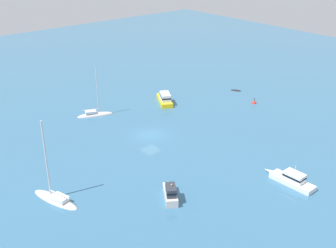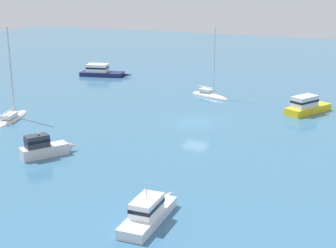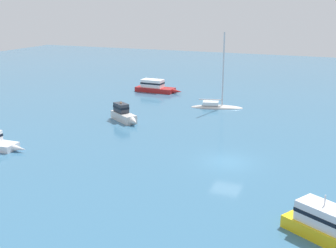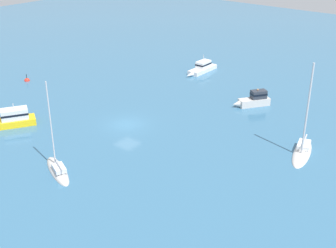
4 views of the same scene
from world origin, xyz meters
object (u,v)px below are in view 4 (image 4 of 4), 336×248
sailboat (302,151)px  launch_2 (254,100)px  launch_1 (202,68)px  sloop (58,170)px  motor_cruiser (10,119)px  channel_buoy (27,81)px

sailboat → launch_2: sailboat is taller
launch_1 → sloop: 34.02m
launch_1 → sloop: bearing=10.9°
sailboat → motor_cruiser: bearing=-77.9°
sailboat → channel_buoy: 40.82m
motor_cruiser → sloop: size_ratio=0.75×
sailboat → launch_1: 27.82m
motor_cruiser → channel_buoy: bearing=-101.4°
motor_cruiser → sloop: sloop is taller
sailboat → sloop: bearing=-57.4°
launch_2 → channel_buoy: (-12.74, 30.33, -0.78)m
sailboat → launch_1: (15.15, 23.32, 0.40)m
sloop → channel_buoy: size_ratio=6.54×
sailboat → sloop: (-18.08, 16.08, -0.12)m
launch_2 → motor_cruiser: bearing=-4.7°
launch_2 → channel_buoy: 32.91m
launch_1 → launch_2: launch_1 is taller
sloop → launch_1: bearing=-55.1°
sailboat → motor_cruiser: sailboat is taller
sloop → channel_buoy: bearing=-6.1°
motor_cruiser → sloop: 12.86m
launch_1 → sailboat: bearing=55.6°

